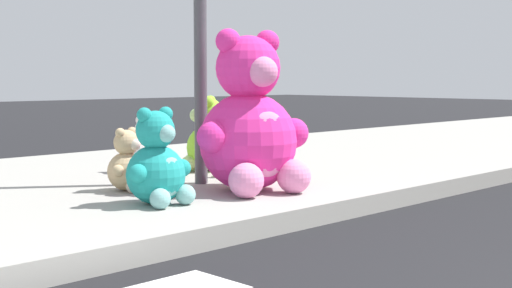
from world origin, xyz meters
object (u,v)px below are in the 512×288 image
plush_white (145,150)px  plush_yellow (256,152)px  plush_lime (207,141)px  plush_pink_large (251,127)px  plush_tan (128,165)px  plush_teal (158,166)px

plush_white → plush_yellow: bearing=-58.3°
plush_lime → plush_pink_large: bearing=-116.1°
plush_pink_large → plush_white: (0.08, 1.51, -0.30)m
plush_tan → plush_lime: 1.38m
plush_yellow → plush_lime: (-0.06, 0.62, 0.07)m
plush_pink_large → plush_tan: bearing=134.6°
plush_white → plush_tan: bearing=-133.1°
plush_white → plush_lime: plush_lime is taller
plush_pink_large → plush_yellow: size_ratio=2.34×
plush_teal → plush_pink_large: bearing=-1.7°
plush_lime → plush_teal: (-1.49, -1.18, -0.01)m
plush_white → plush_yellow: plush_yellow is taller
plush_pink_large → plush_teal: size_ratio=1.84×
plush_tan → plush_yellow: size_ratio=0.92×
plush_pink_large → plush_white: plush_pink_large is taller
plush_tan → plush_pink_large: bearing=-45.4°
plush_yellow → plush_lime: bearing=95.7°
plush_lime → plush_teal: plush_lime is taller
plush_white → plush_lime: 0.60m
plush_pink_large → plush_tan: 1.03m
plush_white → plush_teal: bearing=-123.3°
plush_teal → plush_tan: bearing=72.4°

